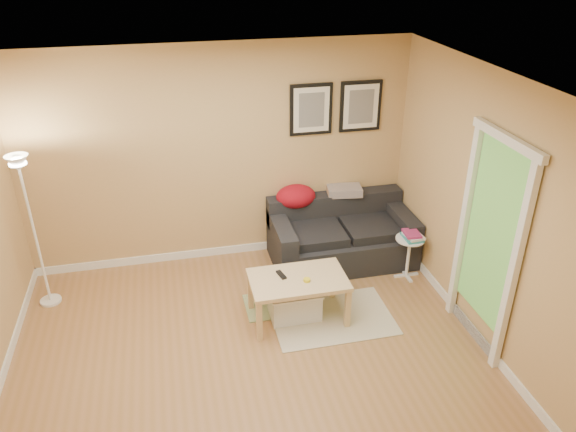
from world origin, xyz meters
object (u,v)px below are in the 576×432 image
object	(u,v)px
sofa	(342,233)
side_table	(408,257)
storage_bin	(294,303)
floor_lamp	(35,237)
coffee_table	(298,298)
book_stack	(412,235)

from	to	relation	value
sofa	side_table	xyz separation A→B (m)	(0.64, -0.52, -0.12)
sofa	side_table	bearing A→B (deg)	-39.02
side_table	storage_bin	bearing A→B (deg)	-163.47
floor_lamp	coffee_table	bearing A→B (deg)	-18.69
coffee_table	side_table	xyz separation A→B (m)	(1.44, 0.47, 0.01)
sofa	side_table	distance (m)	0.83
coffee_table	book_stack	bearing A→B (deg)	25.65
book_stack	floor_lamp	distance (m)	4.07
sofa	book_stack	world-z (taller)	sofa
sofa	coffee_table	world-z (taller)	sofa
storage_bin	book_stack	size ratio (longest dim) A/B	2.10
sofa	book_stack	distance (m)	0.86
coffee_table	storage_bin	size ratio (longest dim) A/B	1.84
sofa	side_table	world-z (taller)	sofa
storage_bin	floor_lamp	xyz separation A→B (m)	(-2.55, 0.83, 0.65)
storage_bin	floor_lamp	bearing A→B (deg)	161.90
book_stack	floor_lamp	bearing A→B (deg)	162.48
storage_bin	book_stack	xyz separation A→B (m)	(1.48, 0.43, 0.39)
sofa	floor_lamp	bearing A→B (deg)	-177.99
sofa	book_stack	xyz separation A→B (m)	(0.66, -0.53, 0.18)
sofa	side_table	size ratio (longest dim) A/B	3.33
sofa	coffee_table	xyz separation A→B (m)	(-0.80, -0.99, -0.13)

